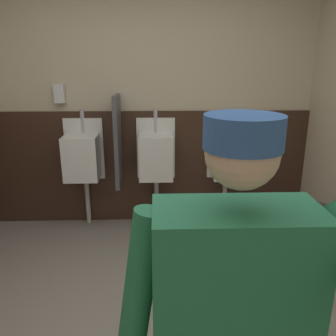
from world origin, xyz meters
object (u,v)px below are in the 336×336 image
(urinal_right, at_px, (228,155))
(person, at_px, (232,325))
(urinal_left, at_px, (83,156))
(trash_bin, at_px, (310,237))
(soap_dispenser, at_px, (60,94))
(urinal_middle, at_px, (156,156))

(urinal_right, height_order, person, person)
(urinal_left, height_order, urinal_right, same)
(trash_bin, height_order, soap_dispenser, soap_dispenser)
(urinal_left, bearing_deg, urinal_middle, 0.00)
(urinal_middle, height_order, trash_bin, urinal_middle)
(urinal_middle, bearing_deg, urinal_right, 0.00)
(urinal_right, height_order, soap_dispenser, soap_dispenser)
(urinal_middle, bearing_deg, soap_dispenser, 172.90)
(trash_bin, bearing_deg, urinal_right, 123.07)
(urinal_left, height_order, urinal_middle, same)
(person, bearing_deg, trash_bin, 58.27)
(urinal_left, distance_m, person, 2.76)
(urinal_middle, relative_size, person, 0.79)
(urinal_left, bearing_deg, person, -68.96)
(urinal_right, bearing_deg, urinal_middle, 180.00)
(urinal_left, xyz_separation_m, person, (0.99, -2.57, 0.15))
(urinal_left, distance_m, soap_dispenser, 0.66)
(urinal_left, relative_size, urinal_middle, 1.00)
(urinal_middle, distance_m, urinal_right, 0.75)
(urinal_middle, distance_m, soap_dispenser, 1.15)
(urinal_left, bearing_deg, trash_bin, -22.45)
(urinal_left, bearing_deg, soap_dispenser, 150.17)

